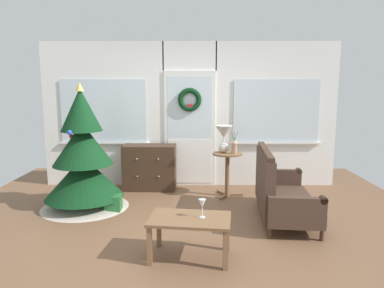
{
  "coord_description": "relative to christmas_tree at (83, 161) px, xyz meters",
  "views": [
    {
      "loc": [
        0.08,
        -4.32,
        1.79
      ],
      "look_at": [
        0.05,
        0.55,
        1.0
      ],
      "focal_mm": 33.7,
      "sensor_mm": 36.0,
      "label": 1
    }
  ],
  "objects": [
    {
      "name": "coffee_table",
      "position": [
        1.58,
        -1.59,
        -0.32
      ],
      "size": [
        0.9,
        0.62,
        0.44
      ],
      "color": "brown",
      "rests_on": "ground"
    },
    {
      "name": "wine_glass",
      "position": [
        1.71,
        -1.58,
        -0.12
      ],
      "size": [
        0.08,
        0.08,
        0.2
      ],
      "color": "silver",
      "rests_on": "coffee_table"
    },
    {
      "name": "gift_box",
      "position": [
        0.45,
        -0.15,
        -0.58
      ],
      "size": [
        0.23,
        0.21,
        0.23
      ],
      "primitive_type": "cube",
      "color": "#266633",
      "rests_on": "ground"
    },
    {
      "name": "back_wall_with_door",
      "position": [
        1.54,
        1.25,
        0.59
      ],
      "size": [
        5.2,
        0.19,
        2.55
      ],
      "color": "white",
      "rests_on": "ground"
    },
    {
      "name": "table_lamp",
      "position": [
        2.1,
        0.59,
        0.31
      ],
      "size": [
        0.28,
        0.28,
        0.44
      ],
      "color": "silver",
      "rests_on": "side_table"
    },
    {
      "name": "flower_vase",
      "position": [
        2.26,
        0.49,
        0.14
      ],
      "size": [
        0.11,
        0.1,
        0.35
      ],
      "color": "tan",
      "rests_on": "side_table"
    },
    {
      "name": "dresser_cabinet",
      "position": [
        0.85,
        0.96,
        -0.3
      ],
      "size": [
        0.91,
        0.46,
        0.78
      ],
      "color": "#3D281C",
      "rests_on": "ground"
    },
    {
      "name": "christmas_tree",
      "position": [
        0.0,
        0.0,
        0.0
      ],
      "size": [
        1.28,
        1.28,
        1.83
      ],
      "color": "#4C331E",
      "rests_on": "ground"
    },
    {
      "name": "settee_sofa",
      "position": [
        2.77,
        -0.44,
        -0.32
      ],
      "size": [
        0.83,
        1.55,
        0.96
      ],
      "color": "#3D281C",
      "rests_on": "ground"
    },
    {
      "name": "ground_plane",
      "position": [
        1.54,
        -0.83,
        -0.69
      ],
      "size": [
        6.76,
        6.76,
        0.0
      ],
      "primitive_type": "plane",
      "color": "brown"
    },
    {
      "name": "side_table",
      "position": [
        2.16,
        0.55,
        -0.19
      ],
      "size": [
        0.5,
        0.48,
        0.72
      ],
      "color": "brown",
      "rests_on": "ground"
    }
  ]
}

